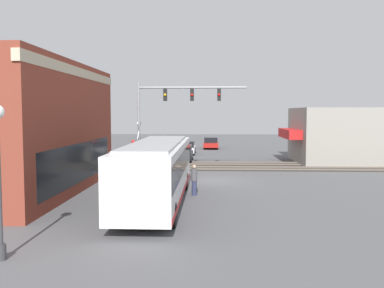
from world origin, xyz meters
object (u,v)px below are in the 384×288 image
object	(u,v)px
crossing_signal	(139,142)
pedestrian_near_bus	(194,180)
parked_car_red	(211,143)
parked_car_black	(183,154)
city_bus	(157,170)
parked_car_white	(187,148)
pedestrian_at_crossing	(141,161)

from	to	relation	value
crossing_signal	pedestrian_near_bus	distance (m)	10.05
crossing_signal	parked_car_red	distance (m)	22.26
pedestrian_near_bus	crossing_signal	bearing A→B (deg)	26.93
crossing_signal	parked_car_black	world-z (taller)	crossing_signal
city_bus	parked_car_red	xyz separation A→B (m)	(32.66, -2.60, -1.03)
parked_car_black	parked_car_white	xyz separation A→B (m)	(6.72, 0.00, -0.02)
city_bus	parked_car_black	size ratio (longest dim) A/B	2.84
pedestrian_at_crossing	pedestrian_near_bus	bearing A→B (deg)	-153.31
city_bus	crossing_signal	bearing A→B (deg)	13.99
parked_car_black	pedestrian_at_crossing	world-z (taller)	pedestrian_at_crossing
parked_car_red	pedestrian_at_crossing	world-z (taller)	pedestrian_at_crossing
crossing_signal	parked_car_black	size ratio (longest dim) A/B	0.89
city_bus	parked_car_red	distance (m)	32.78
parked_car_black	pedestrian_at_crossing	size ratio (longest dim) A/B	2.44
crossing_signal	parked_car_white	bearing A→B (deg)	-11.13
pedestrian_near_bus	parked_car_black	bearing A→B (deg)	6.09
parked_car_white	pedestrian_at_crossing	world-z (taller)	pedestrian_at_crossing
parked_car_white	pedestrian_at_crossing	size ratio (longest dim) A/B	2.52
city_bus	pedestrian_at_crossing	distance (m)	11.33
parked_car_white	pedestrian_near_bus	world-z (taller)	pedestrian_near_bus
crossing_signal	pedestrian_at_crossing	world-z (taller)	crossing_signal
parked_car_red	pedestrian_at_crossing	bearing A→B (deg)	166.37
parked_car_black	parked_car_red	distance (m)	14.41
city_bus	parked_car_black	bearing A→B (deg)	-0.00
city_bus	pedestrian_at_crossing	world-z (taller)	city_bus
parked_car_red	pedestrian_at_crossing	size ratio (longest dim) A/B	2.75
pedestrian_near_bus	city_bus	bearing A→B (deg)	142.42
city_bus	pedestrian_at_crossing	bearing A→B (deg)	13.59
pedestrian_near_bus	pedestrian_at_crossing	bearing A→B (deg)	26.69
city_bus	parked_car_white	xyz separation A→B (m)	(25.21, -0.00, -1.03)
pedestrian_near_bus	parked_car_red	bearing A→B (deg)	-1.63
pedestrian_at_crossing	parked_car_red	bearing A→B (deg)	-13.63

